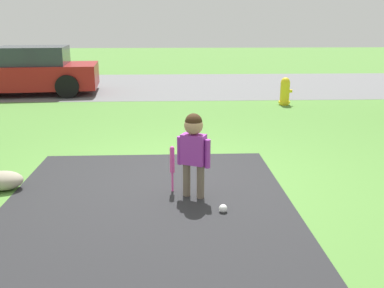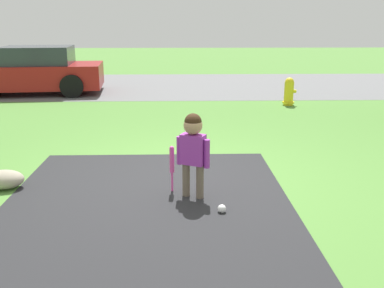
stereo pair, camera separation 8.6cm
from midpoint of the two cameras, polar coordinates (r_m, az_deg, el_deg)
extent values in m
plane|color=#518438|center=(5.83, -2.31, -4.35)|extent=(60.00, 60.00, 0.00)
cube|color=#262628|center=(3.61, -8.02, -18.25)|extent=(3.34, 7.00, 0.01)
cube|color=slate|center=(14.36, -2.55, 7.87)|extent=(40.00, 6.00, 0.01)
cylinder|color=#6B5B4C|center=(5.13, -1.20, -4.76)|extent=(0.09, 0.09, 0.42)
cylinder|color=#6B5B4C|center=(5.07, 0.65, -5.03)|extent=(0.09, 0.09, 0.42)
cube|color=purple|center=(4.97, -0.29, -0.72)|extent=(0.32, 0.26, 0.36)
cylinder|color=purple|center=(5.05, -2.10, -0.86)|extent=(0.07, 0.07, 0.34)
cylinder|color=purple|center=(4.92, 1.58, -1.31)|extent=(0.07, 0.07, 0.34)
sphere|color=tan|center=(4.90, -0.29, 2.51)|extent=(0.22, 0.22, 0.22)
sphere|color=#382314|center=(4.89, -0.29, 2.95)|extent=(0.20, 0.20, 0.20)
sphere|color=#E54CA5|center=(5.33, -3.07, -6.18)|extent=(0.03, 0.03, 0.03)
cylinder|color=#E54CA5|center=(5.29, -3.09, -5.07)|extent=(0.03, 0.03, 0.25)
cylinder|color=#E54CA5|center=(5.20, -3.14, -2.19)|extent=(0.06, 0.06, 0.31)
sphere|color=#E54CA5|center=(5.15, -3.16, -0.57)|extent=(0.05, 0.05, 0.05)
sphere|color=white|center=(4.77, 3.65, -8.57)|extent=(0.09, 0.09, 0.09)
cylinder|color=yellow|center=(11.06, 12.05, 6.61)|extent=(0.23, 0.23, 0.58)
sphere|color=yellow|center=(11.02, 12.13, 8.11)|extent=(0.22, 0.22, 0.22)
cylinder|color=yellow|center=(11.10, 11.98, 5.48)|extent=(0.29, 0.29, 0.05)
cylinder|color=yellow|center=(11.08, 12.71, 6.90)|extent=(0.10, 0.08, 0.08)
cube|color=maroon|center=(13.41, -21.26, 8.43)|extent=(4.12, 2.26, 0.67)
cube|color=#2D333D|center=(13.32, -20.68, 10.99)|extent=(2.05, 1.83, 0.50)
cylinder|color=black|center=(12.30, -16.50, 7.35)|extent=(0.65, 0.24, 0.64)
cylinder|color=black|center=(14.15, -15.49, 8.48)|extent=(0.65, 0.24, 0.64)
ellipsoid|color=#9E937F|center=(5.87, -24.34, -4.47)|extent=(0.51, 0.35, 0.23)
camera|label=1|loc=(0.04, -90.46, -0.13)|focal=40.00mm
camera|label=2|loc=(0.04, 89.54, 0.13)|focal=40.00mm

